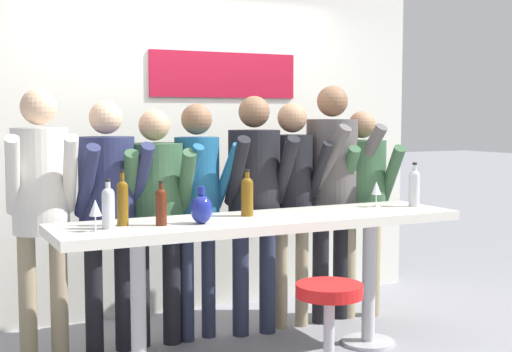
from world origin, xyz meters
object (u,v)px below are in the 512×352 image
object	(u,v)px
wine_bottle_2	(161,205)
wine_bottle_3	(247,194)
wine_glass_1	(376,189)
person_center_right	(255,188)
wine_glass_0	(95,209)
bar_stool	(329,323)
person_rightmost	(362,191)
person_right	(292,187)
person_center	(198,193)
tasting_table	(263,237)
wine_bottle_4	(123,201)
person_far_right	(333,177)
person_center_left	(155,202)
person_far_left	(41,194)
wine_bottle_1	(108,206)
decorative_vase	(201,209)
person_left	(108,199)
wine_bottle_0	(415,186)

from	to	relation	value
wine_bottle_2	wine_bottle_3	distance (m)	0.62
wine_bottle_2	wine_glass_1	bearing A→B (deg)	4.74
person_center_right	wine_glass_0	world-z (taller)	person_center_right
bar_stool	person_rightmost	bearing A→B (deg)	49.60
person_right	wine_glass_0	bearing A→B (deg)	-151.58
person_center	person_center_right	distance (m)	0.41
wine_glass_0	wine_bottle_3	bearing A→B (deg)	10.16
tasting_table	wine_glass_0	xyz separation A→B (m)	(-1.07, -0.09, 0.25)
person_center	wine_bottle_2	bearing A→B (deg)	-133.09
wine_bottle_4	wine_glass_1	xyz separation A→B (m)	(1.80, 0.04, -0.02)
person_right	person_far_right	distance (m)	0.36
person_center_left	person_far_left	bearing A→B (deg)	-168.61
bar_stool	wine_glass_0	world-z (taller)	wine_glass_0
person_far_left	person_center_left	world-z (taller)	person_far_left
person_far_left	wine_bottle_1	bearing A→B (deg)	-60.43
person_far_left	wine_glass_1	distance (m)	2.23
person_right	wine_glass_1	world-z (taller)	person_right
decorative_vase	wine_bottle_1	bearing A→B (deg)	173.99
person_far_left	wine_bottle_2	distance (m)	0.85
wine_bottle_3	wine_bottle_4	world-z (taller)	wine_bottle_4
bar_stool	wine_bottle_3	size ratio (longest dim) A/B	2.20
person_center_right	person_far_right	size ratio (longest dim) A/B	0.95
person_center	wine_glass_1	distance (m)	1.23
person_far_left	bar_stool	bearing A→B (deg)	-38.24
person_left	person_rightmost	distance (m)	1.96
wine_bottle_3	wine_glass_1	bearing A→B (deg)	0.38
person_rightmost	wine_glass_0	xyz separation A→B (m)	(-2.21, -0.67, 0.07)
person_center	person_far_right	bearing A→B (deg)	-7.63
person_center_right	person_center	bearing A→B (deg)	176.88
bar_stool	person_far_right	size ratio (longest dim) A/B	0.36
bar_stool	person_center_right	distance (m)	1.39
person_far_right	wine_bottle_3	size ratio (longest dim) A/B	6.05
wine_bottle_3	person_far_left	bearing A→B (deg)	156.82
person_right	wine_bottle_1	world-z (taller)	person_right
bar_stool	wine_glass_1	distance (m)	1.33
decorative_vase	wine_bottle_0	bearing A→B (deg)	2.78
person_center	person_right	xyz separation A→B (m)	(0.72, -0.04, 0.01)
tasting_table	person_center_left	world-z (taller)	person_center_left
person_center	decorative_vase	world-z (taller)	person_center
wine_glass_1	decorative_vase	distance (m)	1.38
tasting_table	person_center	world-z (taller)	person_center
wine_bottle_2	person_far_right	bearing A→B (deg)	21.88
wine_bottle_0	wine_glass_1	distance (m)	0.27
person_left	person_right	distance (m)	1.35
tasting_table	person_left	size ratio (longest dim) A/B	1.58
tasting_table	wine_bottle_2	distance (m)	0.72
tasting_table	person_center_left	distance (m)	0.81
person_far_right	wine_glass_0	size ratio (longest dim) A/B	10.05
tasting_table	wine_bottle_1	world-z (taller)	wine_bottle_1
person_left	decorative_vase	distance (m)	0.78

